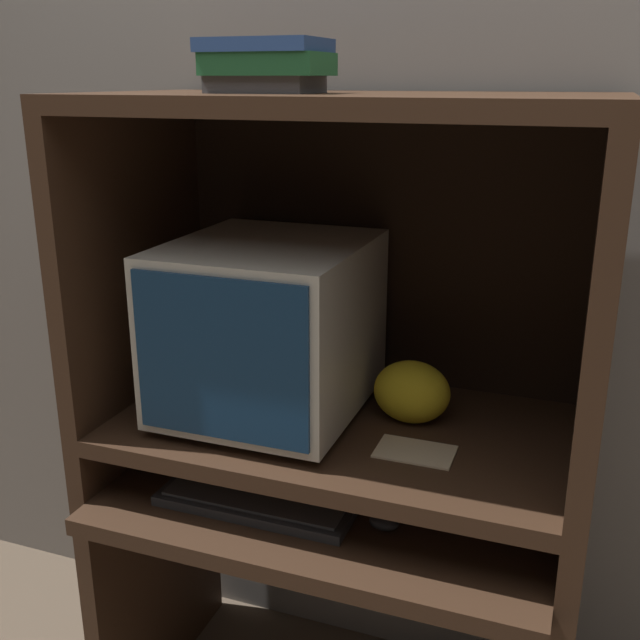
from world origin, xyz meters
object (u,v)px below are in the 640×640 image
(keyboard, at_px, (256,502))
(mouse, at_px, (384,522))
(crt_monitor, at_px, (269,327))
(snack_bag, at_px, (412,392))
(book_stack, at_px, (267,64))

(keyboard, bearing_deg, mouse, 3.86)
(crt_monitor, xyz_separation_m, snack_bag, (0.30, 0.06, -0.13))
(keyboard, bearing_deg, snack_bag, 38.81)
(snack_bag, height_order, book_stack, book_stack)
(keyboard, distance_m, book_stack, 0.85)
(crt_monitor, bearing_deg, mouse, -24.89)
(keyboard, relative_size, mouse, 6.90)
(crt_monitor, relative_size, snack_bag, 2.78)
(keyboard, height_order, book_stack, book_stack)
(crt_monitor, bearing_deg, snack_bag, 10.68)
(mouse, bearing_deg, crt_monitor, 155.11)
(mouse, xyz_separation_m, book_stack, (-0.27, 0.08, 0.85))
(crt_monitor, distance_m, snack_bag, 0.33)
(crt_monitor, height_order, mouse, crt_monitor)
(mouse, bearing_deg, book_stack, 162.55)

